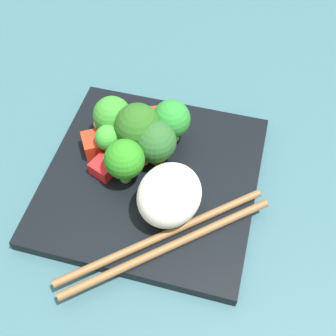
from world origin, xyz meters
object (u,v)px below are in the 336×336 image
object	(u,v)px
broccoli_floret_1	(157,142)
chopstick_pair	(166,241)
carrot_slice_2	(141,158)
square_plate	(152,179)
rice_mound	(169,195)

from	to	relation	value
broccoli_floret_1	chopstick_pair	size ratio (longest dim) A/B	0.29
carrot_slice_2	chopstick_pair	xyz separation A→B (cm)	(5.26, -10.29, 0.12)
square_plate	chopstick_pair	bearing A→B (deg)	-67.23
square_plate	broccoli_floret_1	xyz separation A→B (cm)	(0.19, 2.48, 4.07)
square_plate	chopstick_pair	world-z (taller)	chopstick_pair
square_plate	chopstick_pair	size ratio (longest dim) A/B	1.19
rice_mound	square_plate	bearing A→B (deg)	125.56
rice_mound	broccoli_floret_1	xyz separation A→B (cm)	(-2.81, 6.68, 0.13)
square_plate	broccoli_floret_1	distance (cm)	4.77
square_plate	broccoli_floret_1	world-z (taller)	broccoli_floret_1
chopstick_pair	rice_mound	bearing A→B (deg)	58.60
square_plate	chopstick_pair	xyz separation A→B (cm)	(3.45, -8.22, 1.22)
carrot_slice_2	rice_mound	bearing A→B (deg)	-52.46
chopstick_pair	square_plate	bearing A→B (deg)	75.01
broccoli_floret_1	carrot_slice_2	xyz separation A→B (cm)	(-2.01, -0.41, -2.97)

